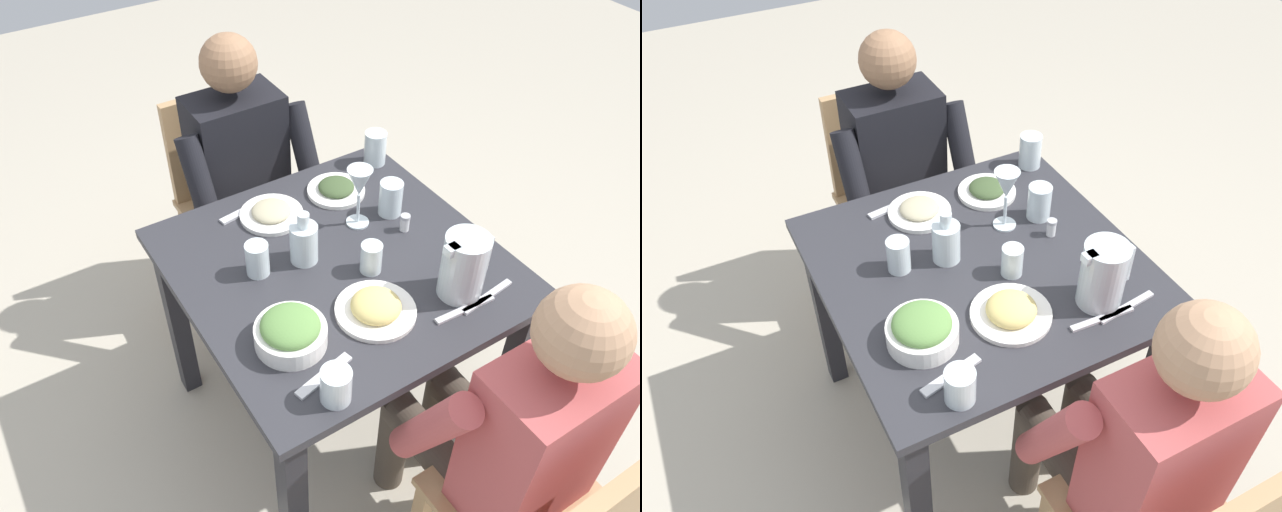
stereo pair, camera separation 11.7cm
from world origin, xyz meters
TOP-DOWN VIEW (x-y plane):
  - ground_plane at (0.00, 0.00)m, footprint 8.00×8.00m
  - dining_table at (0.00, 0.00)m, footprint 0.88×0.88m
  - chair_far at (0.02, 0.80)m, footprint 0.40×0.40m
  - diner_near at (0.10, -0.60)m, footprint 0.48×0.53m
  - diner_far at (0.02, 0.60)m, footprint 0.48×0.53m
  - water_pitcher at (0.21, -0.27)m, footprint 0.16×0.12m
  - salad_bowl at (-0.26, -0.18)m, footprint 0.18×0.18m
  - plate_fries at (-0.02, -0.21)m, footprint 0.21×0.21m
  - plate_beans at (-0.06, 0.28)m, footprint 0.20×0.20m
  - plate_dolmas at (0.17, 0.28)m, footprint 0.19×0.19m
  - water_glass_center at (0.26, 0.10)m, footprint 0.07×0.07m
  - water_glass_near_left at (0.38, 0.35)m, footprint 0.07×0.07m
  - water_glass_far_left at (0.06, -0.07)m, footprint 0.06×0.06m
  - water_glass_by_pitcher at (-0.21, 0.08)m, footprint 0.07×0.07m
  - water_glass_far_right at (-0.26, -0.38)m, footprint 0.07×0.07m
  - wine_glass at (0.15, 0.12)m, footprint 0.08×0.08m
  - oil_carafe at (-0.08, 0.06)m, footprint 0.08×0.08m
  - salt_shaker at (0.25, 0.01)m, footprint 0.03×0.03m
  - fork_near at (-0.25, -0.32)m, footprint 0.17×0.06m
  - knife_near at (0.26, -0.33)m, footprint 0.19×0.04m
  - fork_far at (-0.12, 0.35)m, footprint 0.17×0.05m
  - knife_far at (0.18, -0.33)m, footprint 0.19×0.03m

SIDE VIEW (x-z plane):
  - ground_plane at x=0.00m, z-range 0.00..0.00m
  - chair_far at x=0.02m, z-range 0.05..0.90m
  - dining_table at x=0.00m, z-range 0.24..0.98m
  - diner_near at x=0.10m, z-range 0.05..1.20m
  - diner_far at x=0.02m, z-range 0.05..1.20m
  - fork_near at x=-0.25m, z-range 0.74..0.75m
  - knife_near at x=0.26m, z-range 0.74..0.75m
  - fork_far at x=-0.12m, z-range 0.74..0.75m
  - knife_far at x=0.18m, z-range 0.74..0.75m
  - plate_beans at x=-0.06m, z-range 0.73..0.77m
  - plate_dolmas at x=0.17m, z-range 0.73..0.77m
  - plate_fries at x=-0.02m, z-range 0.73..0.79m
  - salt_shaker at x=0.25m, z-range 0.74..0.79m
  - salad_bowl at x=-0.26m, z-range 0.74..0.83m
  - water_glass_far_left at x=0.06m, z-range 0.74..0.83m
  - water_glass_far_right at x=-0.26m, z-range 0.74..0.83m
  - water_glass_by_pitcher at x=-0.21m, z-range 0.74..0.84m
  - water_glass_center at x=0.26m, z-range 0.74..0.85m
  - oil_carafe at x=-0.08m, z-range 0.71..0.88m
  - water_glass_near_left at x=0.38m, z-range 0.74..0.85m
  - water_pitcher at x=0.21m, z-range 0.74..0.93m
  - wine_glass at x=0.15m, z-range 0.78..0.98m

